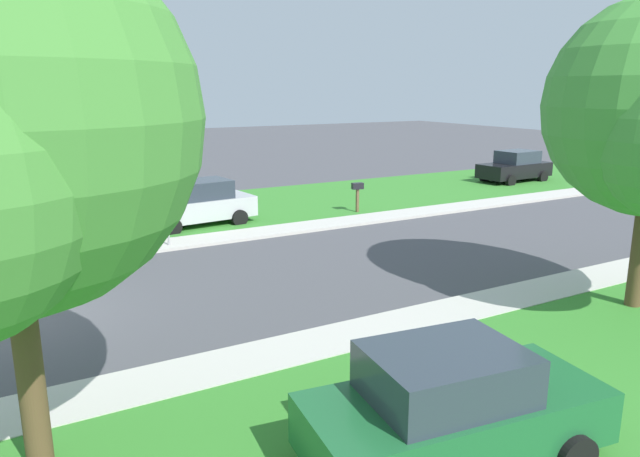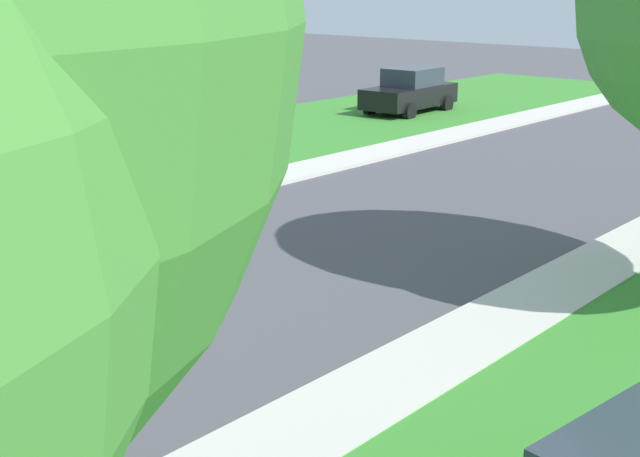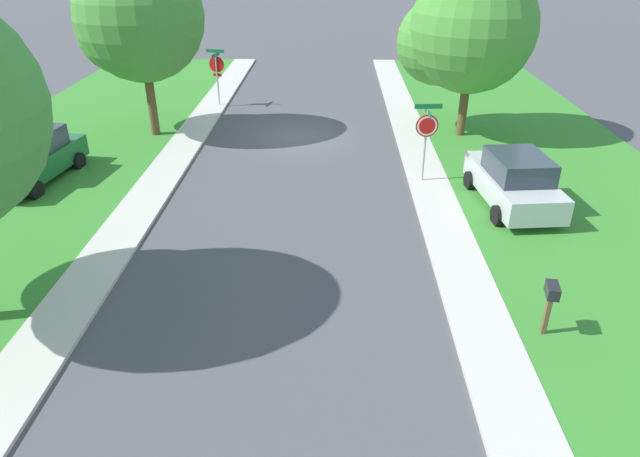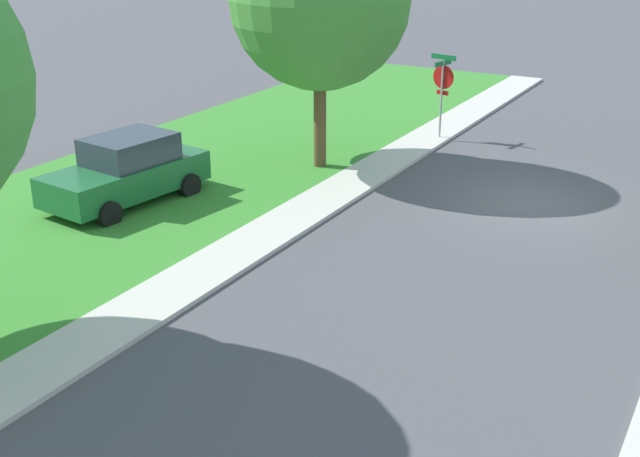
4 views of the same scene
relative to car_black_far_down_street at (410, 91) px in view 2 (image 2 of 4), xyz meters
The scene contains 5 objects.
sidewalk_east 18.97m from the car_black_far_down_street, 45.07° to the right, with size 1.40×56.00×0.10m, color beige.
sidewalk_west 14.02m from the car_black_far_down_street, 73.46° to the right, with size 1.40×56.00×0.10m, color beige.
lawn_west 13.46m from the car_black_far_down_street, 93.05° to the right, with size 8.00×56.00×0.08m, color #38842D.
car_black_far_down_street is the anchor object (origin of this frame).
mailbox 12.53m from the car_black_far_down_street, 77.34° to the right, with size 0.32×0.51×1.31m.
Camera 2 is at (10.53, -0.96, 4.99)m, focal length 46.89 mm.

